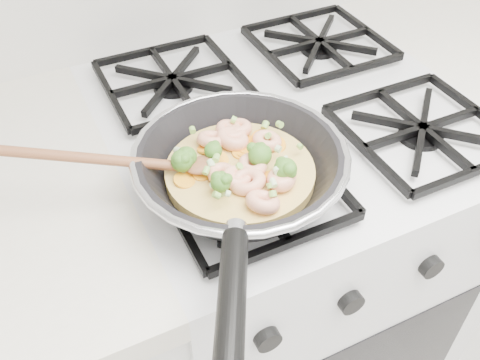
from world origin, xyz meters
name	(u,v)px	position (x,y,z in m)	size (l,w,h in m)	color
stove	(277,273)	(0.00, 1.70, 0.46)	(0.60, 0.60, 0.92)	white
skillet	(239,168)	(-0.16, 1.55, 0.96)	(0.45, 0.43, 0.10)	black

